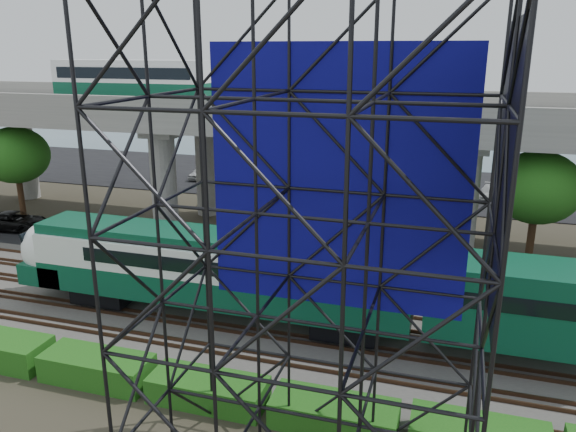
% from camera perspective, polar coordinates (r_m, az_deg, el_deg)
% --- Properties ---
extents(ground, '(140.00, 140.00, 0.00)m').
position_cam_1_polar(ground, '(26.93, -6.11, -12.83)').
color(ground, '#474233').
rests_on(ground, ground).
extents(ballast_bed, '(90.00, 12.00, 0.20)m').
position_cam_1_polar(ballast_bed, '(28.51, -4.52, -10.79)').
color(ballast_bed, slate).
rests_on(ballast_bed, ground).
extents(service_road, '(90.00, 5.00, 0.08)m').
position_cam_1_polar(service_road, '(35.85, 0.47, -4.90)').
color(service_road, black).
rests_on(service_road, ground).
extents(parking_lot, '(90.00, 18.00, 0.08)m').
position_cam_1_polar(parking_lot, '(57.78, 7.17, 3.36)').
color(parking_lot, black).
rests_on(parking_lot, ground).
extents(harbor_water, '(140.00, 40.00, 0.03)m').
position_cam_1_polar(harbor_water, '(79.14, 10.01, 6.82)').
color(harbor_water, '#42606D').
rests_on(harbor_water, ground).
extents(rail_tracks, '(90.00, 9.52, 0.16)m').
position_cam_1_polar(rail_tracks, '(28.42, -4.53, -10.47)').
color(rail_tracks, '#472D1E').
rests_on(rail_tracks, ballast_bed).
extents(commuter_train, '(29.30, 3.06, 4.30)m').
position_cam_1_polar(commuter_train, '(27.07, -3.11, -5.80)').
color(commuter_train, black).
rests_on(commuter_train, rail_tracks).
extents(overpass, '(80.00, 12.00, 12.40)m').
position_cam_1_polar(overpass, '(39.23, 1.36, 9.34)').
color(overpass, '#9E9B93').
rests_on(overpass, ground).
extents(scaffold_tower, '(9.36, 6.36, 15.00)m').
position_cam_1_polar(scaffold_tower, '(15.06, 2.30, -5.79)').
color(scaffold_tower, black).
rests_on(scaffold_tower, ground).
extents(hedge_strip, '(34.60, 1.80, 1.20)m').
position_cam_1_polar(hedge_strip, '(22.95, -8.11, -17.00)').
color(hedge_strip, '#165814').
rests_on(hedge_strip, ground).
extents(trees, '(40.94, 16.94, 7.69)m').
position_cam_1_polar(trees, '(40.92, -3.53, 5.87)').
color(trees, '#382314').
rests_on(trees, ground).
extents(suv, '(5.17, 2.82, 1.38)m').
position_cam_1_polar(suv, '(46.83, -25.99, -0.48)').
color(suv, black).
rests_on(suv, service_road).
extents(parked_cars, '(36.80, 9.87, 1.31)m').
position_cam_1_polar(parked_cars, '(57.06, 8.19, 3.84)').
color(parked_cars, silver).
rests_on(parked_cars, parking_lot).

